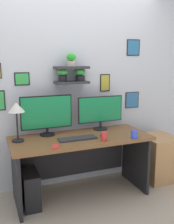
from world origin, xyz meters
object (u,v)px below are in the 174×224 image
at_px(pen_cup, 104,136).
at_px(computer_tower_left, 30,188).
at_px(monitor_right, 100,111).
at_px(cell_phone, 56,147).
at_px(monitor_left, 47,114).
at_px(computer_mouse, 103,136).
at_px(coffee_mug, 134,134).
at_px(desk_lamp, 16,111).
at_px(drawer_cabinet, 158,157).
at_px(desk, 79,152).
at_px(keyboard, 78,138).

bearing_deg(pen_cup, computer_tower_left, 163.28).
relative_size(monitor_right, cell_phone, 4.34).
relative_size(monitor_left, computer_mouse, 6.88).
xyz_separation_m(coffee_mug, computer_tower_left, (-1.18, 0.28, -0.59)).
xyz_separation_m(monitor_left, computer_tower_left, (-0.27, -0.21, -0.81)).
xyz_separation_m(monitor_left, desk_lamp, (-0.36, -0.13, 0.09)).
relative_size(pen_cup, drawer_cabinet, 0.16).
distance_m(monitor_right, coffee_mug, 0.57).
distance_m(desk, pen_cup, 0.44).
distance_m(desk_lamp, computer_tower_left, 0.90).
distance_m(monitor_right, drawer_cabinet, 1.08).
xyz_separation_m(monitor_right, pen_cup, (-0.16, -0.46, -0.19)).
height_order(monitor_left, coffee_mug, monitor_left).
bearing_deg(monitor_left, computer_mouse, -28.52).
bearing_deg(pen_cup, cell_phone, -178.92).
xyz_separation_m(desk_lamp, pen_cup, (0.90, -0.33, -0.30)).
bearing_deg(desk, cell_phone, -140.56).
bearing_deg(computer_mouse, keyboard, 176.41).
bearing_deg(drawer_cabinet, desk, 179.80).
distance_m(keyboard, computer_mouse, 0.31).
xyz_separation_m(keyboard, computer_mouse, (0.31, -0.02, 0.01)).
relative_size(pen_cup, computer_tower_left, 0.25).
bearing_deg(monitor_left, desk_lamp, -160.23).
relative_size(desk_lamp, drawer_cabinet, 0.72).
xyz_separation_m(cell_phone, computer_tower_left, (-0.25, 0.25, -0.55)).
relative_size(computer_mouse, pen_cup, 0.90).
relative_size(monitor_right, keyboard, 1.38).
xyz_separation_m(pen_cup, drawer_cabinet, (0.97, 0.29, -0.50)).
xyz_separation_m(monitor_right, computer_mouse, (-0.11, -0.32, -0.23)).
bearing_deg(cell_phone, computer_tower_left, 154.92).
relative_size(computer_mouse, desk_lamp, 0.20).
bearing_deg(desk_lamp, drawer_cabinet, -1.13).
height_order(keyboard, pen_cup, pen_cup).
bearing_deg(drawer_cabinet, keyboard, -173.73).
distance_m(computer_mouse, drawer_cabinet, 1.04).
distance_m(coffee_mug, computer_tower_left, 1.35).
distance_m(monitor_left, computer_mouse, 0.72).
height_order(desk, monitor_left, monitor_left).
xyz_separation_m(monitor_right, computer_tower_left, (-0.97, -0.21, -0.79)).
bearing_deg(desk_lamp, desk, -2.64).
bearing_deg(keyboard, drawer_cabinet, 6.27).
distance_m(desk_lamp, drawer_cabinet, 2.04).
distance_m(monitor_right, pen_cup, 0.52).
bearing_deg(keyboard, cell_phone, -151.21).
height_order(monitor_left, computer_tower_left, monitor_left).
bearing_deg(coffee_mug, desk, 149.25).
height_order(desk, cell_phone, cell_phone).
height_order(monitor_right, computer_tower_left, monitor_right).
bearing_deg(monitor_left, coffee_mug, -28.53).
bearing_deg(drawer_cabinet, monitor_left, 173.73).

